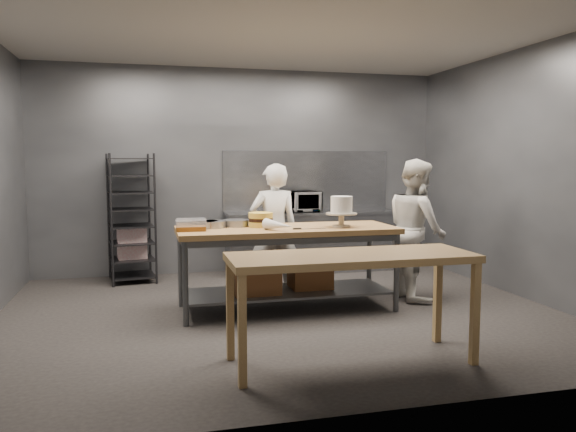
% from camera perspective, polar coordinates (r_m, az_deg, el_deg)
% --- Properties ---
extents(ground, '(6.00, 6.00, 0.00)m').
position_cam_1_polar(ground, '(6.19, -0.62, -9.83)').
color(ground, black).
rests_on(ground, ground).
extents(back_wall, '(6.00, 0.04, 3.00)m').
position_cam_1_polar(back_wall, '(8.42, -4.64, 4.59)').
color(back_wall, '#4C4F54').
rests_on(back_wall, ground).
extents(work_table, '(2.40, 0.90, 0.92)m').
position_cam_1_polar(work_table, '(6.23, -0.42, -4.34)').
color(work_table, olive).
rests_on(work_table, ground).
extents(near_counter, '(2.00, 0.70, 0.90)m').
position_cam_1_polar(near_counter, '(4.59, 6.47, -4.91)').
color(near_counter, olive).
rests_on(near_counter, ground).
extents(back_counter, '(2.60, 0.60, 0.90)m').
position_cam_1_polar(back_counter, '(8.42, 2.52, -2.56)').
color(back_counter, slate).
rests_on(back_counter, ground).
extents(splashback_panel, '(2.60, 0.02, 0.90)m').
position_cam_1_polar(splashback_panel, '(8.63, 1.97, 3.63)').
color(splashback_panel, slate).
rests_on(splashback_panel, back_counter).
extents(speed_rack, '(0.68, 0.72, 1.75)m').
position_cam_1_polar(speed_rack, '(7.94, -15.63, -0.32)').
color(speed_rack, black).
rests_on(speed_rack, ground).
extents(chef_behind, '(0.59, 0.39, 1.62)m').
position_cam_1_polar(chef_behind, '(6.83, -1.43, -1.45)').
color(chef_behind, white).
rests_on(chef_behind, ground).
extents(chef_right, '(0.71, 0.87, 1.68)m').
position_cam_1_polar(chef_right, '(6.90, 12.91, -1.28)').
color(chef_right, silver).
rests_on(chef_right, ground).
extents(microwave, '(0.54, 0.37, 0.30)m').
position_cam_1_polar(microwave, '(8.31, 1.39, 1.48)').
color(microwave, black).
rests_on(microwave, back_counter).
extents(frosted_cake_stand, '(0.34, 0.34, 0.34)m').
position_cam_1_polar(frosted_cake_stand, '(6.21, 5.45, 0.85)').
color(frosted_cake_stand, '#B8AC93').
rests_on(frosted_cake_stand, work_table).
extents(layer_cake, '(0.27, 0.27, 0.16)m').
position_cam_1_polar(layer_cake, '(6.22, -2.78, -0.38)').
color(layer_cake, gold).
rests_on(layer_cake, work_table).
extents(cake_pans, '(0.65, 0.35, 0.07)m').
position_cam_1_polar(cake_pans, '(6.23, -7.52, -0.81)').
color(cake_pans, gray).
rests_on(cake_pans, work_table).
extents(piping_bag, '(0.31, 0.38, 0.12)m').
position_cam_1_polar(piping_bag, '(5.86, -0.95, -0.94)').
color(piping_bag, silver).
rests_on(piping_bag, work_table).
extents(offset_spatula, '(0.36, 0.02, 0.02)m').
position_cam_1_polar(offset_spatula, '(6.02, 1.73, -1.30)').
color(offset_spatula, slate).
rests_on(offset_spatula, work_table).
extents(pastry_clamshells, '(0.33, 0.38, 0.11)m').
position_cam_1_polar(pastry_clamshells, '(6.04, -9.83, -0.86)').
color(pastry_clamshells, '#A36020').
rests_on(pastry_clamshells, work_table).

